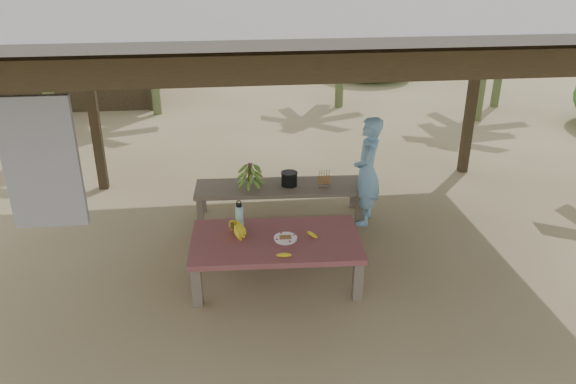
{
  "coord_description": "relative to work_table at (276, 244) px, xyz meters",
  "views": [
    {
      "loc": [
        -0.98,
        -5.67,
        3.41
      ],
      "look_at": [
        -0.29,
        0.06,
        0.8
      ],
      "focal_mm": 35.0,
      "sensor_mm": 36.0,
      "label": 1
    }
  ],
  "objects": [
    {
      "name": "banana_plant_n",
      "position": [
        2.07,
        6.72,
        1.83
      ],
      "size": [
        1.8,
        1.8,
        2.75
      ],
      "color": "#596638",
      "rests_on": "ground"
    },
    {
      "name": "ripe_banana_bunch",
      "position": [
        -0.45,
        0.12,
        0.15
      ],
      "size": [
        0.34,
        0.31,
        0.17
      ],
      "primitive_type": null,
      "rotation": [
        0.0,
        0.0,
        0.27
      ],
      "color": "yellow",
      "rests_on": "work_table"
    },
    {
      "name": "loose_banana_side",
      "position": [
        0.39,
        0.0,
        0.09
      ],
      "size": [
        0.12,
        0.15,
        0.04
      ],
      "primitive_type": "ellipsoid",
      "rotation": [
        0.0,
        0.0,
        0.62
      ],
      "color": "yellow",
      "rests_on": "work_table"
    },
    {
      "name": "loose_banana_front",
      "position": [
        0.04,
        -0.38,
        0.09
      ],
      "size": [
        0.16,
        0.06,
        0.04
      ],
      "primitive_type": "ellipsoid",
      "rotation": [
        0.0,
        0.0,
        1.65
      ],
      "color": "yellow",
      "rests_on": "work_table"
    },
    {
      "name": "green_banana_stalk",
      "position": [
        -0.18,
        1.52,
        0.18
      ],
      "size": [
        0.31,
        0.31,
        0.34
      ],
      "primitive_type": null,
      "rotation": [
        0.0,
        0.0,
        -0.05
      ],
      "color": "#598C2D",
      "rests_on": "bench"
    },
    {
      "name": "pavilion",
      "position": [
        0.47,
        0.45,
        2.34
      ],
      "size": [
        6.6,
        5.6,
        2.95
      ],
      "color": "black",
      "rests_on": "ground"
    },
    {
      "name": "plate",
      "position": [
        0.1,
        -0.04,
        0.08
      ],
      "size": [
        0.25,
        0.25,
        0.04
      ],
      "color": "white",
      "rests_on": "work_table"
    },
    {
      "name": "water_flask",
      "position": [
        -0.37,
        0.33,
        0.2
      ],
      "size": [
        0.09,
        0.09,
        0.32
      ],
      "color": "#3DBFB0",
      "rests_on": "work_table"
    },
    {
      "name": "woman",
      "position": [
        1.29,
        1.23,
        0.28
      ],
      "size": [
        0.49,
        0.6,
        1.43
      ],
      "primitive_type": "imported",
      "rotation": [
        0.0,
        0.0,
        -1.9
      ],
      "color": "#74ADDB",
      "rests_on": "ground"
    },
    {
      "name": "cooking_pot",
      "position": [
        0.33,
        1.51,
        0.1
      ],
      "size": [
        0.21,
        0.21,
        0.18
      ],
      "primitive_type": "cylinder",
      "color": "black",
      "rests_on": "bench"
    },
    {
      "name": "ground",
      "position": [
        0.48,
        0.47,
        -0.43
      ],
      "size": [
        80.0,
        80.0,
        0.0
      ],
      "primitive_type": "plane",
      "color": "brown",
      "rests_on": "ground"
    },
    {
      "name": "skewer_rack",
      "position": [
        0.77,
        1.42,
        0.14
      ],
      "size": [
        0.18,
        0.09,
        0.24
      ],
      "primitive_type": null,
      "rotation": [
        0.0,
        0.0,
        -0.05
      ],
      "color": "#A57F47",
      "rests_on": "bench"
    },
    {
      "name": "bench",
      "position": [
        0.2,
        1.5,
        -0.04
      ],
      "size": [
        2.23,
        0.72,
        0.45
      ],
      "rotation": [
        0.0,
        0.0,
        -0.05
      ],
      "color": "brown",
      "rests_on": "ground"
    },
    {
      "name": "hut",
      "position": [
        -4.02,
        8.47,
        0.67
      ],
      "size": [
        4.4,
        3.43,
        2.85
      ],
      "color": "black",
      "rests_on": "ground"
    },
    {
      "name": "work_table",
      "position": [
        0.0,
        0.0,
        0.0
      ],
      "size": [
        1.85,
        1.09,
        0.5
      ],
      "rotation": [
        0.0,
        0.0,
        -0.05
      ],
      "color": "brown",
      "rests_on": "ground"
    },
    {
      "name": "banana_plant_w",
      "position": [
        -3.33,
        4.27,
        2.07
      ],
      "size": [
        1.8,
        1.8,
        2.99
      ],
      "color": "#596638",
      "rests_on": "ground"
    }
  ]
}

